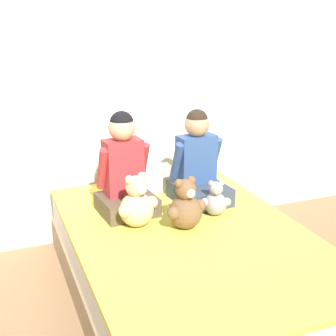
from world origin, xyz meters
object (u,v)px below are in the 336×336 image
at_px(bed, 189,266).
at_px(pillow_at_headboard, 145,179).
at_px(child_on_right, 198,166).
at_px(child_on_left, 124,172).
at_px(teddy_bear_held_by_right_child, 216,200).
at_px(teddy_bear_between_children, 185,207).
at_px(teddy_bear_held_by_left_child, 137,204).

distance_m(bed, pillow_at_headboard, 0.83).
bearing_deg(pillow_at_headboard, child_on_right, -56.47).
bearing_deg(bed, pillow_at_headboard, 90.00).
relative_size(child_on_left, teddy_bear_held_by_right_child, 2.83).
bearing_deg(child_on_left, teddy_bear_between_children, -59.76).
bearing_deg(bed, child_on_left, 121.90).
relative_size(teddy_bear_held_by_left_child, teddy_bear_between_children, 1.04).
bearing_deg(bed, teddy_bear_held_by_right_child, 32.56).
height_order(bed, child_on_right, child_on_right).
distance_m(teddy_bear_held_by_left_child, teddy_bear_held_by_right_child, 0.50).
height_order(teddy_bear_held_by_left_child, pillow_at_headboard, teddy_bear_held_by_left_child).
xyz_separation_m(child_on_left, teddy_bear_between_children, (0.25, -0.36, -0.13)).
bearing_deg(teddy_bear_held_by_left_child, teddy_bear_between_children, -46.64).
xyz_separation_m(teddy_bear_held_by_left_child, teddy_bear_between_children, (0.25, -0.13, -0.01)).
relative_size(child_on_right, teddy_bear_between_children, 1.97).
relative_size(child_on_right, teddy_bear_held_by_right_child, 2.71).
xyz_separation_m(child_on_left, teddy_bear_held_by_left_child, (0.00, -0.23, -0.13)).
bearing_deg(child_on_right, teddy_bear_between_children, -129.49).
distance_m(bed, teddy_bear_held_by_left_child, 0.48).
height_order(teddy_bear_held_by_right_child, pillow_at_headboard, teddy_bear_held_by_right_child).
relative_size(teddy_bear_between_children, pillow_at_headboard, 0.68).
bearing_deg(child_on_left, teddy_bear_held_by_right_child, -32.18).
xyz_separation_m(bed, teddy_bear_between_children, (-0.00, 0.06, 0.35)).
xyz_separation_m(child_on_right, pillow_at_headboard, (-0.24, 0.37, -0.18)).
xyz_separation_m(bed, teddy_bear_held_by_right_child, (0.24, 0.16, 0.32)).
xyz_separation_m(child_on_left, teddy_bear_held_by_right_child, (0.50, -0.26, -0.17)).
height_order(bed, pillow_at_headboard, pillow_at_headboard).
distance_m(bed, child_on_left, 0.69).
bearing_deg(teddy_bear_between_children, child_on_left, 112.56).
distance_m(child_on_left, teddy_bear_held_by_left_child, 0.26).
height_order(teddy_bear_held_by_right_child, teddy_bear_between_children, teddy_bear_between_children).
distance_m(bed, child_on_right, 0.67).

